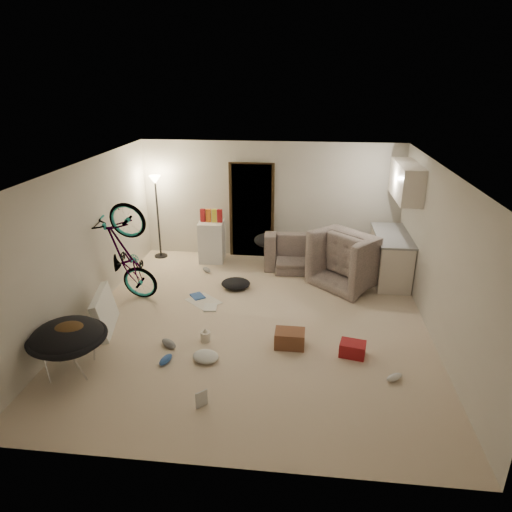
# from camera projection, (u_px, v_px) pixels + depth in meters

# --- Properties ---
(floor) EXTENTS (5.50, 6.00, 0.02)m
(floor) POSITION_uv_depth(u_px,v_px,m) (255.00, 322.00, 7.44)
(floor) COLOR beige
(floor) RESTS_ON ground
(ceiling) EXTENTS (5.50, 6.00, 0.02)m
(ceiling) POSITION_uv_depth(u_px,v_px,m) (254.00, 168.00, 6.52)
(ceiling) COLOR white
(ceiling) RESTS_ON wall_back
(wall_back) EXTENTS (5.50, 0.02, 2.50)m
(wall_back) POSITION_uv_depth(u_px,v_px,m) (271.00, 201.00, 9.77)
(wall_back) COLOR beige
(wall_back) RESTS_ON floor
(wall_front) EXTENTS (5.50, 0.02, 2.50)m
(wall_front) POSITION_uv_depth(u_px,v_px,m) (217.00, 365.00, 4.20)
(wall_front) COLOR beige
(wall_front) RESTS_ON floor
(wall_left) EXTENTS (0.02, 6.00, 2.50)m
(wall_left) POSITION_uv_depth(u_px,v_px,m) (83.00, 243.00, 7.27)
(wall_left) COLOR beige
(wall_left) RESTS_ON floor
(wall_right) EXTENTS (0.02, 6.00, 2.50)m
(wall_right) POSITION_uv_depth(u_px,v_px,m) (441.00, 258.00, 6.70)
(wall_right) COLOR beige
(wall_right) RESTS_ON floor
(doorway) EXTENTS (0.85, 0.10, 2.04)m
(doorway) POSITION_uv_depth(u_px,v_px,m) (252.00, 211.00, 9.85)
(doorway) COLOR black
(doorway) RESTS_ON floor
(door_trim) EXTENTS (0.97, 0.04, 2.10)m
(door_trim) POSITION_uv_depth(u_px,v_px,m) (252.00, 211.00, 9.83)
(door_trim) COLOR #302110
(door_trim) RESTS_ON floor
(floor_lamp) EXTENTS (0.28, 0.28, 1.81)m
(floor_lamp) POSITION_uv_depth(u_px,v_px,m) (156.00, 199.00, 9.66)
(floor_lamp) COLOR black
(floor_lamp) RESTS_ON floor
(kitchen_counter) EXTENTS (0.60, 1.50, 0.88)m
(kitchen_counter) POSITION_uv_depth(u_px,v_px,m) (390.00, 258.00, 8.88)
(kitchen_counter) COLOR beige
(kitchen_counter) RESTS_ON floor
(counter_top) EXTENTS (0.64, 1.54, 0.04)m
(counter_top) POSITION_uv_depth(u_px,v_px,m) (393.00, 235.00, 8.71)
(counter_top) COLOR gray
(counter_top) RESTS_ON kitchen_counter
(kitchen_uppers) EXTENTS (0.38, 1.40, 0.65)m
(kitchen_uppers) POSITION_uv_depth(u_px,v_px,m) (406.00, 181.00, 8.31)
(kitchen_uppers) COLOR beige
(kitchen_uppers) RESTS_ON wall_right
(sofa) EXTENTS (2.02, 0.87, 0.58)m
(sofa) POSITION_uv_depth(u_px,v_px,m) (313.00, 254.00, 9.50)
(sofa) COLOR #323932
(sofa) RESTS_ON floor
(armchair) EXTENTS (1.59, 1.59, 0.78)m
(armchair) POSITION_uv_depth(u_px,v_px,m) (356.00, 263.00, 8.76)
(armchair) COLOR #323932
(armchair) RESTS_ON floor
(bicycle) EXTENTS (1.94, 1.00, 1.08)m
(bicycle) POSITION_uv_depth(u_px,v_px,m) (128.00, 275.00, 7.99)
(bicycle) COLOR black
(bicycle) RESTS_ON floor
(book_asset) EXTENTS (0.27, 0.27, 0.02)m
(book_asset) POSITION_uv_depth(u_px,v_px,m) (196.00, 408.00, 5.48)
(book_asset) COLOR maroon
(book_asset) RESTS_ON floor
(mini_fridge) EXTENTS (0.54, 0.54, 0.87)m
(mini_fridge) POSITION_uv_depth(u_px,v_px,m) (212.00, 241.00, 9.76)
(mini_fridge) COLOR white
(mini_fridge) RESTS_ON floor
(snack_box_0) EXTENTS (0.11, 0.08, 0.30)m
(snack_box_0) POSITION_uv_depth(u_px,v_px,m) (203.00, 216.00, 9.58)
(snack_box_0) COLOR maroon
(snack_box_0) RESTS_ON mini_fridge
(snack_box_1) EXTENTS (0.10, 0.07, 0.30)m
(snack_box_1) POSITION_uv_depth(u_px,v_px,m) (208.00, 216.00, 9.56)
(snack_box_1) COLOR orange
(snack_box_1) RESTS_ON mini_fridge
(snack_box_2) EXTENTS (0.12, 0.10, 0.30)m
(snack_box_2) POSITION_uv_depth(u_px,v_px,m) (214.00, 216.00, 9.55)
(snack_box_2) COLOR yellow
(snack_box_2) RESTS_ON mini_fridge
(snack_box_3) EXTENTS (0.10, 0.07, 0.30)m
(snack_box_3) POSITION_uv_depth(u_px,v_px,m) (220.00, 216.00, 9.54)
(snack_box_3) COLOR maroon
(snack_box_3) RESTS_ON mini_fridge
(saucer_chair) EXTENTS (1.03, 1.03, 0.73)m
(saucer_chair) POSITION_uv_depth(u_px,v_px,m) (68.00, 343.00, 6.04)
(saucer_chair) COLOR silver
(saucer_chair) RESTS_ON floor
(hoodie) EXTENTS (0.58, 0.54, 0.22)m
(hoodie) POSITION_uv_depth(u_px,v_px,m) (69.00, 331.00, 5.93)
(hoodie) COLOR #473018
(hoodie) RESTS_ON saucer_chair
(sofa_drape) EXTENTS (0.65, 0.57, 0.28)m
(sofa_drape) POSITION_uv_depth(u_px,v_px,m) (267.00, 241.00, 9.51)
(sofa_drape) COLOR black
(sofa_drape) RESTS_ON sofa
(tv_box) EXTENTS (0.45, 0.97, 0.63)m
(tv_box) POSITION_uv_depth(u_px,v_px,m) (105.00, 312.00, 7.11)
(tv_box) COLOR silver
(tv_box) RESTS_ON floor
(drink_case_a) EXTENTS (0.44, 0.32, 0.25)m
(drink_case_a) POSITION_uv_depth(u_px,v_px,m) (290.00, 339.00, 6.72)
(drink_case_a) COLOR brown
(drink_case_a) RESTS_ON floor
(drink_case_b) EXTENTS (0.40, 0.33, 0.21)m
(drink_case_b) POSITION_uv_depth(u_px,v_px,m) (353.00, 349.00, 6.51)
(drink_case_b) COLOR maroon
(drink_case_b) RESTS_ON floor
(juicer) EXTENTS (0.15, 0.15, 0.22)m
(juicer) POSITION_uv_depth(u_px,v_px,m) (206.00, 336.00, 6.87)
(juicer) COLOR beige
(juicer) RESTS_ON floor
(newspaper) EXTENTS (0.71, 0.70, 0.01)m
(newspaper) POSITION_uv_depth(u_px,v_px,m) (204.00, 301.00, 8.11)
(newspaper) COLOR silver
(newspaper) RESTS_ON floor
(book_blue) EXTENTS (0.33, 0.34, 0.03)m
(book_blue) POSITION_uv_depth(u_px,v_px,m) (198.00, 296.00, 8.27)
(book_blue) COLOR #2C54A1
(book_blue) RESTS_ON floor
(book_white) EXTENTS (0.25, 0.30, 0.03)m
(book_white) POSITION_uv_depth(u_px,v_px,m) (210.00, 308.00, 7.87)
(book_white) COLOR silver
(book_white) RESTS_ON floor
(shoe_1) EXTENTS (0.25, 0.26, 0.10)m
(shoe_1) POSITION_uv_depth(u_px,v_px,m) (207.00, 270.00, 9.31)
(shoe_1) COLOR slate
(shoe_1) RESTS_ON floor
(shoe_2) EXTENTS (0.19, 0.29, 0.10)m
(shoe_2) POSITION_uv_depth(u_px,v_px,m) (166.00, 360.00, 6.35)
(shoe_2) COLOR #2C54A1
(shoe_2) RESTS_ON floor
(shoe_3) EXTENTS (0.31, 0.28, 0.11)m
(shoe_3) POSITION_uv_depth(u_px,v_px,m) (169.00, 344.00, 6.73)
(shoe_3) COLOR slate
(shoe_3) RESTS_ON floor
(shoe_4) EXTENTS (0.27, 0.23, 0.09)m
(shoe_4) POSITION_uv_depth(u_px,v_px,m) (394.00, 377.00, 5.99)
(shoe_4) COLOR white
(shoe_4) RESTS_ON floor
(clothes_lump_a) EXTENTS (0.56, 0.48, 0.18)m
(clothes_lump_a) POSITION_uv_depth(u_px,v_px,m) (236.00, 284.00, 8.60)
(clothes_lump_a) COLOR black
(clothes_lump_a) RESTS_ON floor
(clothes_lump_c) EXTENTS (0.47, 0.43, 0.12)m
(clothes_lump_c) POSITION_uv_depth(u_px,v_px,m) (206.00, 356.00, 6.41)
(clothes_lump_c) COLOR silver
(clothes_lump_c) RESTS_ON floor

